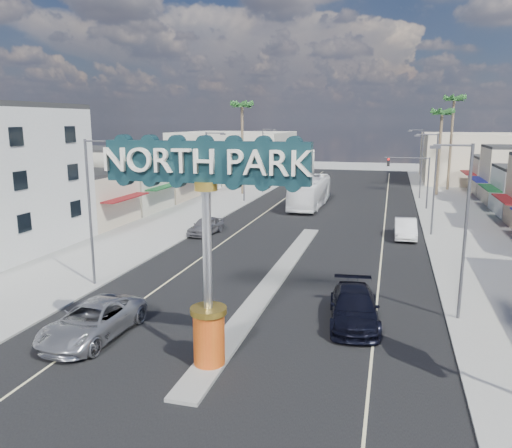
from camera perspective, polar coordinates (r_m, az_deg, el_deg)
The scene contains 25 objects.
ground at distance 47.58m, azimuth 6.53°, elevation -0.57°, with size 160.00×160.00×0.00m, color gray.
road at distance 47.58m, azimuth 6.53°, elevation -0.57°, with size 20.00×120.00×0.01m, color black.
median_island at distance 32.35m, azimuth 2.16°, elevation -6.26°, with size 1.30×30.00×0.16m, color gray.
sidewalk_left at distance 51.49m, azimuth -9.05°, elevation 0.37°, with size 8.00×120.00×0.12m, color gray.
sidewalk_right at distance 47.59m, azimuth 23.43°, elevation -1.40°, with size 8.00×120.00×0.12m, color gray.
storefront_row_left at distance 66.96m, azimuth -12.41°, elevation 5.38°, with size 12.00×42.00×6.00m, color beige.
backdrop_far_left at distance 95.66m, azimuth -2.42°, elevation 8.06°, with size 20.00×20.00×8.00m, color #B7B29E.
backdrop_far_right at distance 92.43m, azimuth 24.78°, elevation 6.88°, with size 20.00×20.00×8.00m, color beige.
gateway_sign at distance 19.68m, azimuth -5.67°, elevation -0.45°, with size 8.20×1.50×9.15m.
traffic_signal_left at distance 62.37m, azimuth 0.21°, elevation 6.39°, with size 5.09×0.45×6.00m.
traffic_signal_right at distance 60.30m, azimuth 17.40°, elevation 5.67°, with size 5.09×0.45×6.00m.
streetlight_l_near at distance 31.63m, azimuth -18.26°, elevation 2.04°, with size 2.03×0.22×9.00m.
streetlight_l_mid at distance 49.40m, azimuth -5.44°, elevation 5.86°, with size 2.03×0.22×9.00m.
streetlight_l_far at distance 70.34m, azimuth 0.92°, elevation 7.64°, with size 2.03×0.22×9.00m.
streetlight_r_near at distance 26.70m, azimuth 22.53°, elevation 0.04°, with size 2.03×0.22×9.00m.
streetlight_r_mid at distance 46.39m, azimuth 19.57°, elevation 4.86°, with size 2.03×0.22×9.00m.
streetlight_r_far at distance 68.26m, azimuth 18.28°, elevation 6.93°, with size 2.03×0.22×9.00m.
palm_left_far at distance 68.94m, azimuth -1.60°, elevation 12.90°, with size 2.60×2.60×13.10m.
palm_right_mid at distance 72.25m, azimuth 20.48°, elevation 11.42°, with size 2.60×2.60×12.10m.
palm_right_far at distance 78.44m, azimuth 21.69°, elevation 12.60°, with size 2.60×2.60×14.10m.
suv_left at distance 25.07m, azimuth -18.17°, elevation -10.48°, with size 2.78×6.03×1.68m, color #AFB0B4.
suv_right at distance 25.92m, azimuth 11.14°, elevation -9.31°, with size 2.40×5.90×1.71m, color black.
car_parked_left at distance 45.12m, azimuth -5.76°, elevation -0.21°, with size 1.85×4.61×1.57m, color slate.
car_parked_right at distance 45.40m, azimuth 16.70°, elevation -0.49°, with size 1.80×5.16×1.70m, color white.
city_bus at distance 59.56m, azimuth 6.19°, elevation 3.65°, with size 2.98×12.75×3.55m, color white.
Camera 1 is at (6.90, -15.99, 10.05)m, focal length 35.00 mm.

